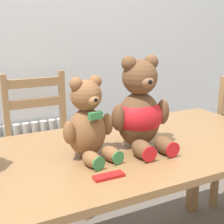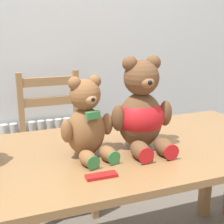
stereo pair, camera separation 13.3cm
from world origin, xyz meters
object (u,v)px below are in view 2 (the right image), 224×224
(teddy_bear_right, at_px, (141,112))
(chocolate_bar, at_px, (101,176))
(wooden_chair_behind, at_px, (55,143))
(teddy_bear_left, at_px, (87,122))

(teddy_bear_right, relative_size, chocolate_bar, 3.55)
(wooden_chair_behind, distance_m, chocolate_bar, 1.10)
(chocolate_bar, bearing_deg, wooden_chair_behind, 88.45)
(teddy_bear_right, xyz_separation_m, chocolate_bar, (-0.26, -0.22, -0.16))
(wooden_chair_behind, height_order, teddy_bear_right, teddy_bear_right)
(wooden_chair_behind, bearing_deg, teddy_bear_right, 105.37)
(teddy_bear_left, height_order, teddy_bear_right, teddy_bear_right)
(wooden_chair_behind, xyz_separation_m, teddy_bear_left, (-0.02, -0.85, 0.40))
(wooden_chair_behind, height_order, teddy_bear_left, teddy_bear_left)
(teddy_bear_left, distance_m, chocolate_bar, 0.26)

